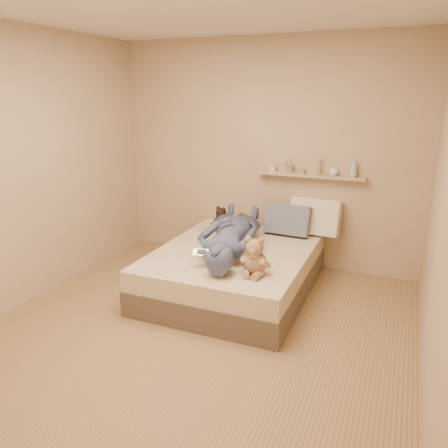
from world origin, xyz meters
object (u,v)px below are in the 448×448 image
at_px(teddy_bear, 254,259).
at_px(pillow_grey, 288,220).
at_px(game_console, 202,253).
at_px(person, 231,233).
at_px(bed, 234,270).
at_px(dark_plush, 221,220).
at_px(pillow_cream, 315,217).
at_px(wall_shelf, 310,176).

distance_m(teddy_bear, pillow_grey, 1.22).
distance_m(game_console, person, 0.54).
distance_m(teddy_bear, person, 0.65).
bearing_deg(person, bed, -145.56).
bearing_deg(dark_plush, bed, -54.89).
distance_m(bed, dark_plush, 0.74).
bearing_deg(dark_plush, game_console, -75.79).
distance_m(dark_plush, pillow_cream, 1.06).
bearing_deg(pillow_cream, bed, -127.72).
distance_m(game_console, pillow_grey, 1.34).
xyz_separation_m(dark_plush, person, (0.34, -0.57, 0.06)).
xyz_separation_m(bed, wall_shelf, (0.55, 0.91, 0.88)).
relative_size(teddy_bear, wall_shelf, 0.29).
xyz_separation_m(teddy_bear, pillow_cream, (0.25, 1.36, 0.05)).
height_order(dark_plush, pillow_cream, pillow_cream).
bearing_deg(wall_shelf, dark_plush, -157.91).
height_order(bed, wall_shelf, wall_shelf).
height_order(bed, pillow_cream, pillow_cream).
height_order(pillow_grey, person, person).
relative_size(pillow_cream, pillow_grey, 1.10).
xyz_separation_m(pillow_cream, pillow_grey, (-0.27, -0.14, -0.03)).
bearing_deg(pillow_cream, game_console, -117.85).
distance_m(teddy_bear, wall_shelf, 1.53).
xyz_separation_m(game_console, dark_plush, (-0.28, 1.10, -0.02)).
relative_size(pillow_grey, wall_shelf, 0.42).
xyz_separation_m(pillow_cream, wall_shelf, (-0.09, 0.08, 0.45)).
bearing_deg(pillow_grey, dark_plush, -168.09).
height_order(teddy_bear, wall_shelf, wall_shelf).
height_order(teddy_bear, pillow_cream, pillow_cream).
relative_size(game_console, person, 0.11).
relative_size(dark_plush, person, 0.18).
bearing_deg(teddy_bear, bed, 126.63).
bearing_deg(game_console, dark_plush, 104.21).
xyz_separation_m(dark_plush, pillow_cream, (1.02, 0.30, 0.08)).
bearing_deg(pillow_cream, teddy_bear, -100.39).
bearing_deg(teddy_bear, game_console, -175.42).
xyz_separation_m(pillow_cream, person, (-0.67, -0.86, -0.01)).
bearing_deg(wall_shelf, teddy_bear, -96.24).
bearing_deg(person, pillow_cream, -139.95).
height_order(game_console, wall_shelf, wall_shelf).
bearing_deg(dark_plush, teddy_bear, -54.12).
distance_m(bed, pillow_grey, 0.88).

